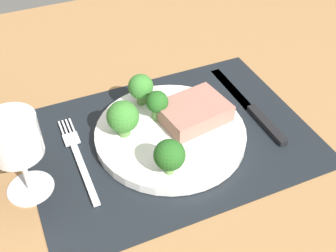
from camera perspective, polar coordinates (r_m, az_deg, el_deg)
The scene contains 11 objects.
ground_plane at distance 69.69cm, azimuth 0.32°, elevation -2.62°, with size 140.00×110.00×3.00cm, color #996D42.
placemat at distance 68.54cm, azimuth 0.32°, elevation -1.64°, with size 44.74×32.40×0.30cm, color black.
plate at distance 67.89cm, azimuth 0.32°, elevation -1.06°, with size 24.09×24.09×1.60cm, color white.
steak at distance 68.65cm, azimuth 3.45°, elevation 1.92°, with size 10.63×8.02×2.87cm, color #9E6B5B.
broccoli_front_edge at distance 70.79cm, azimuth -3.68°, elevation 5.22°, with size 4.24×4.24×5.50cm.
broccoli_near_steak at distance 64.87cm, azimuth -6.08°, elevation 1.18°, with size 5.03×5.03×6.02cm.
broccoli_center at distance 58.68cm, azimuth 0.20°, elevation -3.97°, with size 4.52×4.52×5.73cm.
broccoli_back_left at distance 67.61cm, azimuth -1.47°, elevation 3.09°, with size 3.60×3.60×5.18cm.
fork at distance 66.41cm, azimuth -11.95°, elevation -4.13°, with size 2.40×19.20×0.50cm.
knife at distance 74.75cm, azimuth 11.24°, elevation 2.26°, with size 1.80×23.00×0.80cm.
wine_glass at distance 58.09cm, azimuth -19.83°, elevation -2.02°, with size 6.84×6.84×13.27cm.
Camera 1 is at (-20.26, -45.16, 47.57)cm, focal length 45.38 mm.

